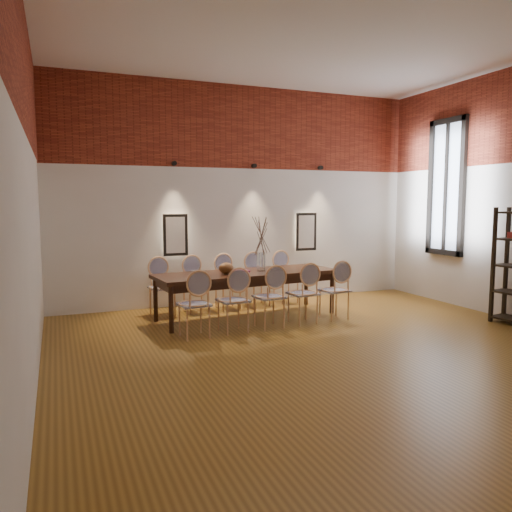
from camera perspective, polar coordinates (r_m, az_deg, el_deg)
name	(u,v)px	position (r m, az deg, el deg)	size (l,w,h in m)	color
floor	(340,353)	(6.49, 9.54, -10.84)	(7.00, 7.00, 0.02)	olive
ceiling	(346,20)	(6.56, 10.23, 25.03)	(7.00, 7.00, 0.02)	silver
wall_back	(242,196)	(9.41, -1.65, 6.91)	(7.00, 0.10, 4.00)	silver
wall_left	(22,189)	(5.29, -25.22, 6.90)	(0.10, 7.00, 4.00)	silver
brick_band_back	(243,127)	(9.45, -1.52, 14.52)	(7.00, 0.02, 1.50)	maroon
brick_band_left	(23,54)	(5.46, -25.08, 20.15)	(0.02, 7.00, 1.50)	maroon
niche_left	(175,235)	(8.97, -9.23, 2.40)	(0.36, 0.06, 0.66)	#FFEAC6
niche_right	(305,232)	(9.87, 5.68, 2.78)	(0.36, 0.06, 0.66)	#FFEAC6
spot_fixture_left	(174,163)	(8.94, -9.33, 10.40)	(0.08, 0.08, 0.10)	black
spot_fixture_mid	(254,166)	(9.39, -0.21, 10.28)	(0.08, 0.08, 0.10)	black
spot_fixture_right	(321,168)	(9.99, 7.38, 9.98)	(0.08, 0.08, 0.10)	black
window_glass	(447,187)	(9.91, 20.98, 7.34)	(0.02, 0.78, 2.38)	silver
window_frame	(446,187)	(9.90, 20.89, 7.34)	(0.08, 0.90, 2.50)	black
window_mullion	(446,187)	(9.90, 20.89, 7.34)	(0.06, 0.06, 2.40)	black
dining_table	(247,295)	(8.17, -1.05, -4.43)	(2.98, 0.96, 0.75)	#33190E
chair_near_a	(194,304)	(7.01, -7.09, -5.47)	(0.44, 0.44, 0.94)	#E0A975
chair_near_b	(233,300)	(7.23, -2.63, -5.07)	(0.44, 0.44, 0.94)	#E0A975
chair_near_c	(269,297)	(7.49, 1.53, -4.66)	(0.44, 0.44, 0.94)	#E0A975
chair_near_d	(303,293)	(7.79, 5.38, -4.27)	(0.44, 0.44, 0.94)	#E0A975
chair_near_e	(334,290)	(8.13, 8.93, -3.88)	(0.44, 0.44, 0.94)	#E0A975
chair_far_a	(162,287)	(8.43, -10.67, -3.56)	(0.44, 0.44, 0.94)	#E0A975
chair_far_b	(196,285)	(8.61, -6.86, -3.28)	(0.44, 0.44, 0.94)	#E0A975
chair_far_c	(228,282)	(8.83, -3.23, -3.01)	(0.44, 0.44, 0.94)	#E0A975
chair_far_d	(258,280)	(9.09, 0.20, -2.74)	(0.44, 0.44, 0.94)	#E0A975
chair_far_e	(286,278)	(9.38, 3.44, -2.48)	(0.44, 0.44, 0.94)	#E0A975
vase	(261,262)	(8.21, 0.59, -0.67)	(0.14, 0.14, 0.30)	silver
dried_branches	(261,235)	(8.17, 0.59, 2.46)	(0.50, 0.50, 0.70)	#443125
bowl	(226,268)	(7.89, -3.41, -1.40)	(0.24, 0.24, 0.18)	brown
book	(241,271)	(8.08, -1.78, -1.75)	(0.26, 0.18, 0.03)	#9C3365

